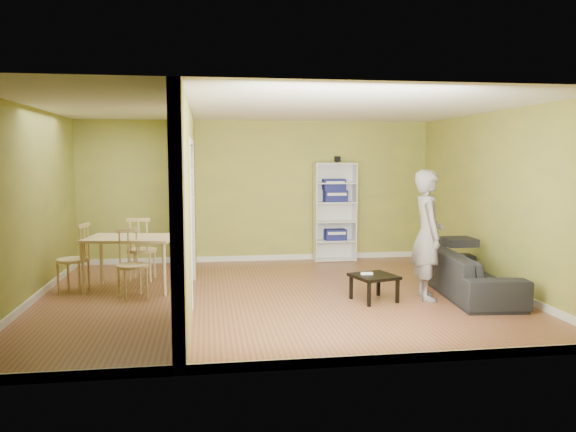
# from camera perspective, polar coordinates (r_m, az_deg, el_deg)

# --- Properties ---
(room_shell) EXTENTS (6.50, 6.50, 6.50)m
(room_shell) POSITION_cam_1_polar(r_m,az_deg,el_deg) (7.71, -1.26, 1.31)
(room_shell) COLOR #8F583C
(room_shell) RESTS_ON ground
(partition) EXTENTS (0.22, 5.50, 2.60)m
(partition) POSITION_cam_1_polar(r_m,az_deg,el_deg) (7.65, -10.21, 1.18)
(partition) COLOR #AFAE3E
(partition) RESTS_ON ground
(wall_speaker) EXTENTS (0.10, 0.10, 0.10)m
(wall_speaker) POSITION_cam_1_polar(r_m,az_deg,el_deg) (10.60, 5.05, 5.79)
(wall_speaker) COLOR black
(wall_speaker) RESTS_ON room_shell
(sofa) EXTENTS (2.17, 1.09, 0.80)m
(sofa) POSITION_cam_1_polar(r_m,az_deg,el_deg) (8.28, 18.03, -4.96)
(sofa) COLOR black
(sofa) RESTS_ON ground
(person) EXTENTS (0.82, 0.68, 2.07)m
(person) POSITION_cam_1_polar(r_m,az_deg,el_deg) (7.81, 14.01, -0.76)
(person) COLOR slate
(person) RESTS_ON ground
(bookshelf) EXTENTS (0.77, 0.34, 1.83)m
(bookshelf) POSITION_cam_1_polar(r_m,az_deg,el_deg) (10.54, 4.72, 0.44)
(bookshelf) COLOR white
(bookshelf) RESTS_ON ground
(paper_box_navy_a) EXTENTS (0.39, 0.26, 0.20)m
(paper_box_navy_a) POSITION_cam_1_polar(r_m,az_deg,el_deg) (10.55, 4.82, -1.89)
(paper_box_navy_a) COLOR navy
(paper_box_navy_a) RESTS_ON bookshelf
(paper_box_navy_b) EXTENTS (0.42, 0.28, 0.22)m
(paper_box_navy_b) POSITION_cam_1_polar(r_m,az_deg,el_deg) (10.47, 4.83, 2.04)
(paper_box_navy_b) COLOR navy
(paper_box_navy_b) RESTS_ON bookshelf
(paper_box_navy_c) EXTENTS (0.40, 0.26, 0.21)m
(paper_box_navy_c) POSITION_cam_1_polar(r_m,az_deg,el_deg) (10.46, 4.69, 3.14)
(paper_box_navy_c) COLOR navy
(paper_box_navy_c) RESTS_ON bookshelf
(coffee_table) EXTENTS (0.53, 0.53, 0.36)m
(coffee_table) POSITION_cam_1_polar(r_m,az_deg,el_deg) (7.67, 8.74, -6.31)
(coffee_table) COLOR black
(coffee_table) RESTS_ON ground
(game_controller) EXTENTS (0.16, 0.04, 0.03)m
(game_controller) POSITION_cam_1_polar(r_m,az_deg,el_deg) (7.66, 8.00, -5.80)
(game_controller) COLOR white
(game_controller) RESTS_ON coffee_table
(dining_table) EXTENTS (1.24, 0.83, 0.78)m
(dining_table) POSITION_cam_1_polar(r_m,az_deg,el_deg) (8.49, -15.69, -2.58)
(dining_table) COLOR tan
(dining_table) RESTS_ON ground
(chair_left) EXTENTS (0.54, 0.54, 0.99)m
(chair_left) POSITION_cam_1_polar(r_m,az_deg,el_deg) (8.61, -21.02, -4.00)
(chair_left) COLOR #D6B58B
(chair_left) RESTS_ON ground
(chair_near) EXTENTS (0.58, 0.58, 0.95)m
(chair_near) POSITION_cam_1_polar(r_m,az_deg,el_deg) (8.00, -15.53, -4.69)
(chair_near) COLOR tan
(chair_near) RESTS_ON ground
(chair_far) EXTENTS (0.52, 0.52, 1.01)m
(chair_far) POSITION_cam_1_polar(r_m,az_deg,el_deg) (9.13, -14.63, -3.20)
(chair_far) COLOR tan
(chair_far) RESTS_ON ground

